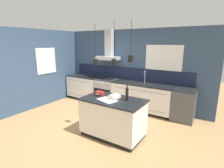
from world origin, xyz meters
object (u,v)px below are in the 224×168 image
(oven_range, at_px, (107,91))
(book_stack, at_px, (114,97))
(bottle_on_island, at_px, (127,94))
(red_supply_box, at_px, (100,93))
(dishwasher, at_px, (184,105))

(oven_range, height_order, book_stack, book_stack)
(book_stack, bearing_deg, bottle_on_island, 2.61)
(bottle_on_island, distance_m, red_supply_box, 0.76)
(oven_range, distance_m, bottle_on_island, 2.50)
(dishwasher, bearing_deg, red_supply_box, -134.06)
(dishwasher, height_order, book_stack, book_stack)
(bottle_on_island, bearing_deg, dishwasher, 61.85)
(bottle_on_island, distance_m, book_stack, 0.34)
(oven_range, height_order, bottle_on_island, bottle_on_island)
(dishwasher, relative_size, bottle_on_island, 2.62)
(bottle_on_island, bearing_deg, book_stack, -177.39)
(bottle_on_island, relative_size, red_supply_box, 1.81)
(book_stack, bearing_deg, oven_range, 129.05)
(dishwasher, xyz_separation_m, book_stack, (-1.24, -1.73, 0.49))
(bottle_on_island, relative_size, book_stack, 1.13)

